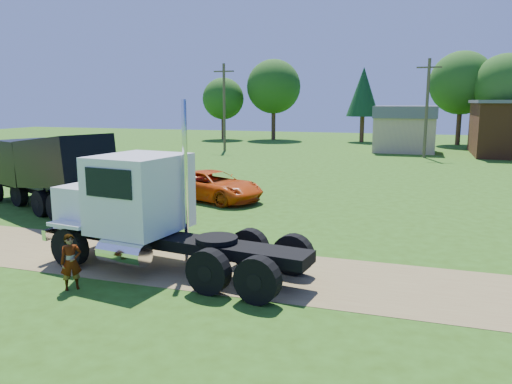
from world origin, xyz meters
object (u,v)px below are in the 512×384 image
(navy_truck, at_px, (64,176))
(spectator_a, at_px, (71,262))
(orange_pickup, at_px, (213,186))
(black_dump_truck, at_px, (48,166))
(white_semi_tractor, at_px, (142,210))

(navy_truck, relative_size, spectator_a, 4.71)
(navy_truck, height_order, orange_pickup, navy_truck)
(black_dump_truck, relative_size, navy_truck, 1.17)
(navy_truck, xyz_separation_m, spectator_a, (7.30, -8.78, -0.84))
(white_semi_tractor, height_order, navy_truck, white_semi_tractor)
(white_semi_tractor, height_order, black_dump_truck, white_semi_tractor)
(black_dump_truck, relative_size, spectator_a, 5.54)
(spectator_a, bearing_deg, orange_pickup, 51.01)
(black_dump_truck, height_order, navy_truck, black_dump_truck)
(black_dump_truck, bearing_deg, spectator_a, -24.35)
(black_dump_truck, bearing_deg, orange_pickup, 55.44)
(orange_pickup, bearing_deg, black_dump_truck, 142.23)
(white_semi_tractor, xyz_separation_m, black_dump_truck, (-8.83, 6.13, 0.29))
(white_semi_tractor, distance_m, spectator_a, 2.81)
(white_semi_tractor, relative_size, orange_pickup, 1.58)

